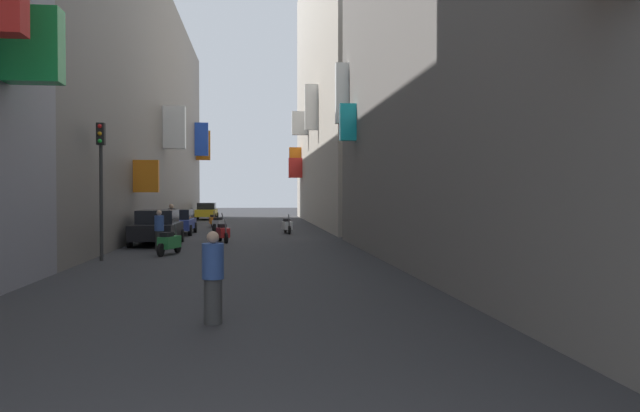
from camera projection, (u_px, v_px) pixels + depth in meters
ground_plane at (243, 236)px, 32.91m from camera, size 140.00×140.00×0.00m
building_left_mid_b at (121, 107)px, 39.37m from camera, size 7.35×45.01×15.78m
building_right_near at (515, 50)px, 17.24m from camera, size 7.14×27.04×12.69m
building_right_mid_b at (349, 83)px, 47.82m from camera, size 7.34×31.29×21.97m
parked_car_blue at (177, 221)px, 34.58m from camera, size 1.98×4.24×1.41m
parked_car_black at (157, 227)px, 27.44m from camera, size 2.00×4.49×1.56m
parked_car_yellow at (207, 211)px, 54.65m from camera, size 1.94×3.92×1.50m
scooter_red at (223, 233)px, 28.70m from camera, size 0.71×1.77×1.13m
scooter_white at (287, 225)px, 35.27m from camera, size 0.57×1.94×1.13m
scooter_silver at (219, 224)px, 37.38m from camera, size 0.79×1.74×1.13m
scooter_orange at (213, 221)px, 41.91m from camera, size 0.64×1.87×1.13m
scooter_green at (169, 242)px, 22.84m from camera, size 0.76×1.89×1.13m
pedestrian_crossing at (213, 278)px, 10.65m from camera, size 0.46×0.46×1.62m
pedestrian_near_left at (159, 230)px, 24.56m from camera, size 0.53×0.53×1.63m
pedestrian_near_right at (172, 221)px, 31.41m from camera, size 0.54×0.54×1.77m
traffic_light_near_corner at (101, 168)px, 20.70m from camera, size 0.26×0.34×4.69m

